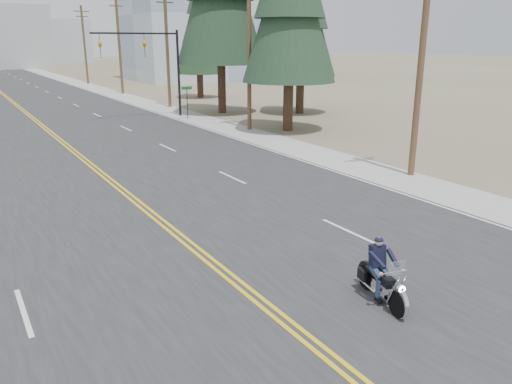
{
  "coord_description": "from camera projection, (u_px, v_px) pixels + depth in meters",
  "views": [
    {
      "loc": [
        -5.77,
        -7.7,
        6.12
      ],
      "look_at": [
        2.02,
        5.0,
        1.6
      ],
      "focal_mm": 35.0,
      "sensor_mm": 36.0,
      "label": 1
    }
  ],
  "objects": [
    {
      "name": "sidewalk_right",
      "position": [
        81.0,
        84.0,
        73.81
      ],
      "size": [
        3.0,
        200.0,
        0.01
      ],
      "primitive_type": "cube",
      "color": "#A5A5A0",
      "rests_on": "ground"
    },
    {
      "name": "utility_pole_d",
      "position": [
        119.0,
        42.0,
        58.7
      ],
      "size": [
        2.2,
        0.3,
        11.5
      ],
      "color": "brown",
      "rests_on": "ground"
    },
    {
      "name": "ground_plane",
      "position": [
        297.0,
        332.0,
        10.95
      ],
      "size": [
        400.0,
        400.0,
        0.0
      ],
      "primitive_type": "plane",
      "color": "#776D56",
      "rests_on": "ground"
    },
    {
      "name": "glass_building",
      "position": [
        204.0,
        16.0,
        81.16
      ],
      "size": [
        24.0,
        16.0,
        20.0
      ],
      "primitive_type": "cube",
      "color": "#9EB5CC",
      "rests_on": "ground"
    },
    {
      "name": "utility_pole_a",
      "position": [
        422.0,
        50.0,
        22.06
      ],
      "size": [
        2.2,
        0.3,
        11.0
      ],
      "color": "brown",
      "rests_on": "ground"
    },
    {
      "name": "haze_bldg_c",
      "position": [
        161.0,
        28.0,
        118.08
      ],
      "size": [
        16.0,
        12.0,
        18.0
      ],
      "primitive_type": "cube",
      "color": "#B7BCC6",
      "rests_on": "ground"
    },
    {
      "name": "street_sign",
      "position": [
        187.0,
        97.0,
        40.3
      ],
      "size": [
        0.9,
        0.06,
        2.62
      ],
      "color": "black",
      "rests_on": "ground"
    },
    {
      "name": "utility_pole_b",
      "position": [
        249.0,
        43.0,
        34.23
      ],
      "size": [
        2.2,
        0.3,
        11.5
      ],
      "color": "brown",
      "rests_on": "ground"
    },
    {
      "name": "haze_bldg_e",
      "position": [
        62.0,
        41.0,
        144.09
      ],
      "size": [
        14.0,
        14.0,
        12.0
      ],
      "primitive_type": "cube",
      "color": "#B7BCC6",
      "rests_on": "ground"
    },
    {
      "name": "traffic_mast_right",
      "position": [
        154.0,
        56.0,
        40.11
      ],
      "size": [
        7.1,
        0.26,
        7.0
      ],
      "color": "black",
      "rests_on": "ground"
    },
    {
      "name": "conifer_far",
      "position": [
        198.0,
        27.0,
        54.17
      ],
      "size": [
        4.91,
        4.91,
        13.16
      ],
      "rotation": [
        0.0,
        0.0,
        -0.16
      ],
      "color": "#382619",
      "rests_on": "ground"
    },
    {
      "name": "motorcyclist",
      "position": [
        383.0,
        272.0,
        11.98
      ],
      "size": [
        1.35,
        2.19,
        1.59
      ],
      "primitive_type": null,
      "rotation": [
        0.0,
        0.0,
        2.89
      ],
      "color": "black",
      "rests_on": "ground"
    },
    {
      "name": "utility_pole_c",
      "position": [
        167.0,
        45.0,
        46.54
      ],
      "size": [
        2.2,
        0.3,
        11.0
      ],
      "color": "brown",
      "rests_on": "ground"
    },
    {
      "name": "conifer_mid",
      "position": [
        302.0,
        3.0,
        41.57
      ],
      "size": [
        5.98,
        5.98,
        15.95
      ],
      "rotation": [
        0.0,
        0.0,
        0.37
      ],
      "color": "#382619",
      "rests_on": "ground"
    },
    {
      "name": "haze_bldg_b",
      "position": [
        6.0,
        37.0,
        114.9
      ],
      "size": [
        18.0,
        14.0,
        14.0
      ],
      "primitive_type": "cube",
      "color": "#ADB2B7",
      "rests_on": "ground"
    },
    {
      "name": "utility_pole_e",
      "position": [
        84.0,
        44.0,
        72.64
      ],
      "size": [
        2.2,
        0.3,
        11.0
      ],
      "color": "brown",
      "rests_on": "ground"
    }
  ]
}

